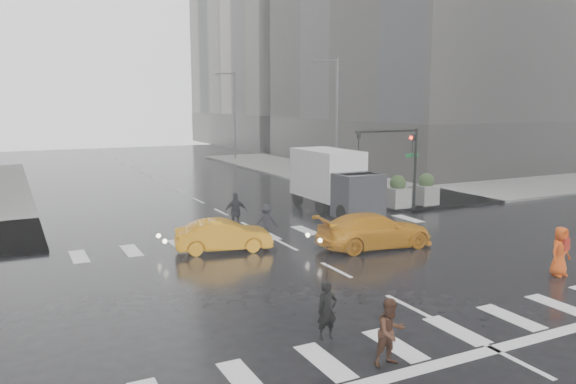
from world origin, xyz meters
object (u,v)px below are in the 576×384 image
pedestrian_brown (391,332)px  taxi_mid (223,235)px  box_truck (335,180)px  traffic_signal_pole (401,152)px  pedestrian_orange (560,251)px

pedestrian_brown → taxi_mid: size_ratio=0.41×
pedestrian_brown → box_truck: box_truck is taller
taxi_mid → box_truck: (8.28, 5.02, 1.15)m
traffic_signal_pole → taxi_mid: 12.52m
pedestrian_orange → pedestrian_brown: bearing=-166.9°
pedestrian_brown → taxi_mid: (0.07, 11.10, -0.15)m
taxi_mid → box_truck: box_truck is taller
traffic_signal_pole → pedestrian_orange: traffic_signal_pole is taller
pedestrian_orange → taxi_mid: (-9.20, 8.30, -0.24)m
pedestrian_brown → taxi_mid: 11.10m
traffic_signal_pole → taxi_mid: bearing=-162.4°
pedestrian_orange → taxi_mid: pedestrian_orange is taller
pedestrian_brown → pedestrian_orange: (9.28, 2.80, 0.08)m
pedestrian_orange → box_truck: size_ratio=0.28×
traffic_signal_pole → pedestrian_brown: size_ratio=2.86×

